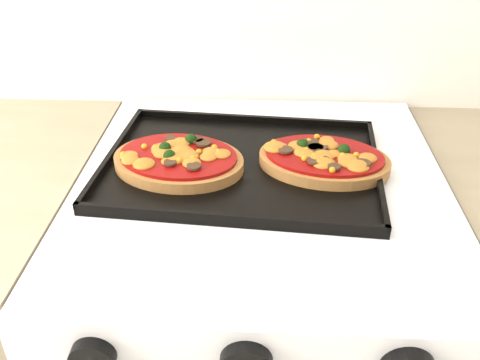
# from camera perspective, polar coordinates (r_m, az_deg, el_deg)

# --- Properties ---
(control_panel) EXTENTS (0.60, 0.02, 0.09)m
(control_panel) POSITION_cam_1_polar(r_m,az_deg,el_deg) (0.66, 1.84, -17.78)
(control_panel) COLOR silver
(control_panel) RESTS_ON stove
(knob_left) EXTENTS (0.05, 0.02, 0.05)m
(knob_left) POSITION_cam_1_polar(r_m,az_deg,el_deg) (0.68, -15.45, -17.85)
(knob_left) COLOR black
(knob_left) RESTS_ON control_panel
(baking_tray) EXTENTS (0.46, 0.36, 0.02)m
(baking_tray) POSITION_cam_1_polar(r_m,az_deg,el_deg) (0.87, 0.17, 1.85)
(baking_tray) COLOR black
(baking_tray) RESTS_ON stove
(pizza_left) EXTENTS (0.24, 0.20, 0.03)m
(pizza_left) POSITION_cam_1_polar(r_m,az_deg,el_deg) (0.86, -6.60, 2.27)
(pizza_left) COLOR #A96D3A
(pizza_left) RESTS_ON baking_tray
(pizza_right) EXTENTS (0.23, 0.18, 0.03)m
(pizza_right) POSITION_cam_1_polar(r_m,az_deg,el_deg) (0.87, 8.97, 2.31)
(pizza_right) COLOR #A96D3A
(pizza_right) RESTS_ON baking_tray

